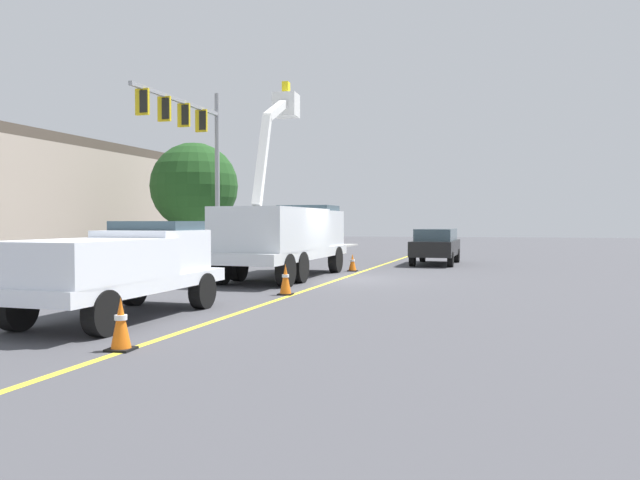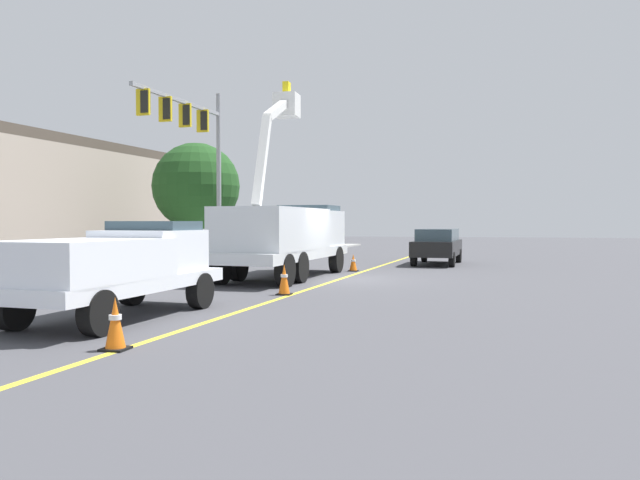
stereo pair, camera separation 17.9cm
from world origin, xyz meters
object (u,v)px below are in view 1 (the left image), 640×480
at_px(service_pickup_truck, 119,266).
at_px(traffic_cone_mid_rear, 352,263).
at_px(passing_minivan, 436,244).
at_px(traffic_signal_mast, 193,137).
at_px(traffic_cone_leading, 121,324).
at_px(traffic_cone_mid_front, 285,280).
at_px(utility_bucket_truck, 285,233).

relative_size(service_pickup_truck, traffic_cone_mid_rear, 8.10).
distance_m(passing_minivan, traffic_cone_mid_rear, 5.95).
xyz_separation_m(passing_minivan, traffic_cone_mid_rear, (-4.94, 3.25, -0.62)).
distance_m(service_pickup_truck, traffic_signal_mast, 14.93).
distance_m(traffic_cone_leading, traffic_signal_mast, 18.26).
bearing_deg(traffic_signal_mast, traffic_cone_leading, -160.05).
relative_size(passing_minivan, traffic_cone_leading, 5.81).
relative_size(service_pickup_truck, traffic_cone_leading, 6.77).
xyz_separation_m(service_pickup_truck, traffic_cone_leading, (-2.88, -1.70, -0.70)).
height_order(service_pickup_truck, passing_minivan, service_pickup_truck).
bearing_deg(traffic_cone_mid_front, passing_minivan, -15.88).
bearing_deg(traffic_cone_mid_front, traffic_cone_mid_rear, -3.74).
height_order(passing_minivan, traffic_cone_mid_rear, passing_minivan).
xyz_separation_m(traffic_cone_mid_front, traffic_signal_mast, (8.75, 6.58, 5.30)).
bearing_deg(traffic_cone_mid_rear, traffic_signal_mast, 87.41).
distance_m(utility_bucket_truck, traffic_cone_mid_rear, 4.05).
bearing_deg(traffic_cone_leading, traffic_cone_mid_rear, -4.14).
height_order(utility_bucket_truck, service_pickup_truck, utility_bucket_truck).
distance_m(service_pickup_truck, passing_minivan, 19.17).
height_order(passing_minivan, traffic_signal_mast, traffic_signal_mast).
bearing_deg(service_pickup_truck, traffic_cone_mid_front, -25.80).
bearing_deg(passing_minivan, utility_bucket_truck, 147.80).
xyz_separation_m(utility_bucket_truck, traffic_cone_mid_rear, (3.31, -1.95, -1.27)).
bearing_deg(utility_bucket_truck, traffic_cone_mid_rear, -30.43).
xyz_separation_m(passing_minivan, traffic_cone_leading, (-21.05, 4.42, -0.55)).
relative_size(traffic_cone_leading, traffic_cone_mid_rear, 1.20).
xyz_separation_m(service_pickup_truck, passing_minivan, (18.16, -6.12, -0.15)).
height_order(service_pickup_truck, traffic_cone_mid_rear, service_pickup_truck).
distance_m(traffic_cone_mid_front, traffic_signal_mast, 12.16).
bearing_deg(traffic_signal_mast, traffic_cone_mid_rear, -92.59).
relative_size(utility_bucket_truck, traffic_signal_mast, 1.04).
bearing_deg(traffic_cone_mid_rear, traffic_cone_mid_front, 176.26).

